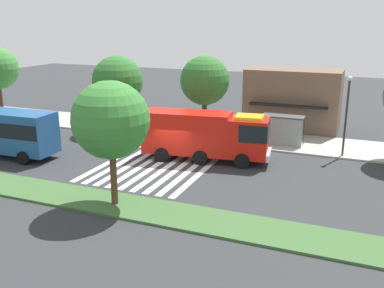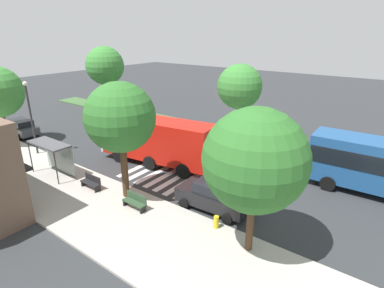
{
  "view_description": "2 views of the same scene",
  "coord_description": "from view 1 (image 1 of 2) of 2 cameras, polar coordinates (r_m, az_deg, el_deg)",
  "views": [
    {
      "loc": [
        12.95,
        -27.32,
        10.27
      ],
      "look_at": [
        1.73,
        0.11,
        1.77
      ],
      "focal_mm": 40.46,
      "sensor_mm": 36.0,
      "label": 1
    },
    {
      "loc": [
        -13.82,
        18.8,
        10.14
      ],
      "look_at": [
        -0.24,
        0.45,
        1.69
      ],
      "focal_mm": 28.92,
      "sensor_mm": 36.0,
      "label": 2
    }
  ],
  "objects": [
    {
      "name": "median_tree_far_west",
      "position": [
        23.97,
        -10.68,
        3.08
      ],
      "size": [
        4.31,
        4.31,
        7.06
      ],
      "color": "#513823",
      "rests_on": "median_strip"
    },
    {
      "name": "fire_truck",
      "position": [
        32.39,
        2.19,
        1.34
      ],
      "size": [
        9.85,
        3.72,
        3.68
      ],
      "rotation": [
        0.0,
        0.0,
        0.14
      ],
      "color": "red",
      "rests_on": "ground_plane"
    },
    {
      "name": "storefront_building",
      "position": [
        42.85,
        13.13,
        5.7
      ],
      "size": [
        8.81,
        5.2,
        5.83
      ],
      "color": "brown",
      "rests_on": "ground_plane"
    },
    {
      "name": "parked_car_west",
      "position": [
        38.3,
        -6.92,
        1.74
      ],
      "size": [
        4.48,
        2.24,
        1.79
      ],
      "rotation": [
        0.0,
        0.0,
        0.04
      ],
      "color": "black",
      "rests_on": "ground_plane"
    },
    {
      "name": "sidewalk_tree_west",
      "position": [
        41.13,
        -9.79,
        8.14
      ],
      "size": [
        4.71,
        4.71,
        7.04
      ],
      "color": "#47301E",
      "rests_on": "sidewalk"
    },
    {
      "name": "street_lamp",
      "position": [
        34.79,
        19.73,
        4.3
      ],
      "size": [
        0.36,
        0.36,
        6.16
      ],
      "color": "#2D2D30",
      "rests_on": "sidewalk"
    },
    {
      "name": "bench_west_of_shelter",
      "position": [
        39.36,
        -0.12,
        1.76
      ],
      "size": [
        1.6,
        0.5,
        0.9
      ],
      "color": "#2D472D",
      "rests_on": "sidewalk"
    },
    {
      "name": "bench_near_shelter",
      "position": [
        38.01,
        5.72,
        1.16
      ],
      "size": [
        1.6,
        0.5,
        0.9
      ],
      "color": "black",
      "rests_on": "sidewalk"
    },
    {
      "name": "sidewalk_tree_center",
      "position": [
        37.25,
        1.68,
        8.33
      ],
      "size": [
        4.21,
        4.21,
        7.3
      ],
      "color": "#47301E",
      "rests_on": "sidewalk"
    },
    {
      "name": "ground_plane",
      "position": [
        31.93,
        -2.95,
        -2.79
      ],
      "size": [
        120.0,
        120.0,
        0.0
      ],
      "primitive_type": "plane",
      "color": "#2D3033"
    },
    {
      "name": "bus_stop_shelter",
      "position": [
        36.84,
        11.76,
        2.51
      ],
      "size": [
        3.5,
        1.4,
        2.46
      ],
      "color": "#4C4C51",
      "rests_on": "sidewalk"
    },
    {
      "name": "fire_hydrant",
      "position": [
        40.43,
        -7.26,
        1.87
      ],
      "size": [
        0.28,
        0.28,
        0.7
      ],
      "primitive_type": "cylinder",
      "color": "gold",
      "rests_on": "sidewalk"
    },
    {
      "name": "crosswalk",
      "position": [
        32.3,
        -4.37,
        -2.58
      ],
      "size": [
        7.65,
        11.23,
        0.01
      ],
      "color": "silver",
      "rests_on": "ground_plane"
    },
    {
      "name": "median_strip",
      "position": [
        25.59,
        -10.39,
        -7.77
      ],
      "size": [
        60.0,
        3.0,
        0.14
      ],
      "primitive_type": "cube",
      "color": "#3D6033",
      "rests_on": "ground_plane"
    },
    {
      "name": "sidewalk",
      "position": [
        40.08,
        2.65,
        1.24
      ],
      "size": [
        60.0,
        5.95,
        0.14
      ],
      "primitive_type": "cube",
      "color": "#ADA89E",
      "rests_on": "ground_plane"
    }
  ]
}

